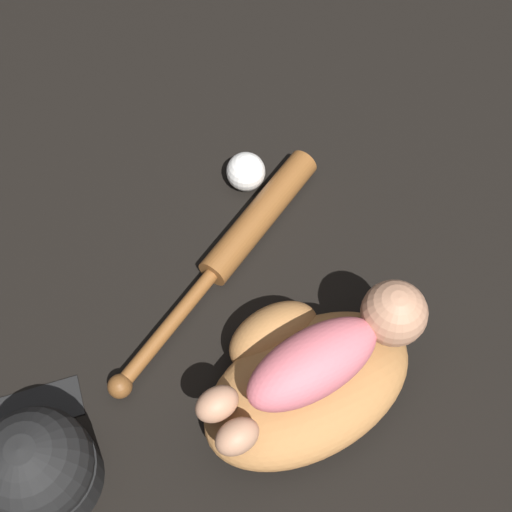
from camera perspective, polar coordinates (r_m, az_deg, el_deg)
name	(u,v)px	position (r m, az deg, el deg)	size (l,w,h in m)	color
ground_plane	(310,413)	(1.16, 4.38, -12.40)	(6.00, 6.00, 0.00)	black
baseball_glove	(302,379)	(1.12, 3.73, -9.77)	(0.40, 0.33, 0.11)	#A8703D
baby_figure	(331,353)	(1.03, 5.99, -7.70)	(0.37, 0.20, 0.10)	#D16670
baseball_bat	(242,238)	(1.26, -1.16, 1.45)	(0.56, 0.09, 0.06)	brown
baseball	(246,172)	(1.34, -0.82, 6.77)	(0.07, 0.07, 0.07)	white
baseball_cap	(38,467)	(1.11, -17.05, -15.83)	(0.22, 0.25, 0.17)	black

